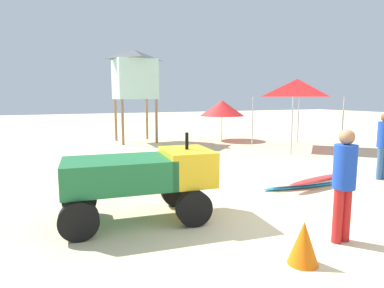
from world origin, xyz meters
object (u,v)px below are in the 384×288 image
(surfboard_pile, at_px, (310,182))
(popup_canopy, at_px, (297,88))
(lifeguard_tower, at_px, (134,74))
(traffic_cone_far, at_px, (304,243))
(beach_umbrella_left, at_px, (222,108))
(lifeguard_near_left, at_px, (384,141))
(traffic_cone_near, at_px, (76,169))
(lifeguard_near_center, at_px, (344,178))
(utility_cart, at_px, (142,176))

(surfboard_pile, distance_m, popup_canopy, 6.78)
(surfboard_pile, height_order, lifeguard_tower, lifeguard_tower)
(traffic_cone_far, bearing_deg, beach_umbrella_left, 65.89)
(surfboard_pile, distance_m, lifeguard_tower, 10.20)
(lifeguard_near_left, height_order, lifeguard_tower, lifeguard_tower)
(surfboard_pile, distance_m, traffic_cone_near, 5.93)
(popup_canopy, relative_size, traffic_cone_near, 5.79)
(beach_umbrella_left, xyz_separation_m, traffic_cone_far, (-5.05, -11.29, -1.30))
(lifeguard_near_center, distance_m, traffic_cone_near, 6.56)
(utility_cart, xyz_separation_m, beach_umbrella_left, (6.51, 8.95, 0.79))
(lifeguard_near_center, bearing_deg, utility_cart, 139.96)
(utility_cart, xyz_separation_m, traffic_cone_near, (-0.81, 3.61, -0.54))
(surfboard_pile, xyz_separation_m, lifeguard_near_center, (-1.76, -2.48, 0.84))
(lifeguard_tower, bearing_deg, surfboard_pile, -79.61)
(utility_cart, xyz_separation_m, surfboard_pile, (4.20, 0.44, -0.67))
(utility_cart, bearing_deg, surfboard_pile, 5.93)
(lifeguard_near_left, distance_m, lifeguard_near_center, 4.64)
(beach_umbrella_left, bearing_deg, surfboard_pile, -105.19)
(lifeguard_near_center, relative_size, lifeguard_tower, 0.39)
(traffic_cone_near, bearing_deg, lifeguard_near_center, -60.17)
(lifeguard_tower, bearing_deg, traffic_cone_near, -116.92)
(traffic_cone_far, bearing_deg, lifeguard_near_left, 27.84)
(utility_cart, distance_m, lifeguard_near_left, 6.45)
(lifeguard_near_center, bearing_deg, popup_canopy, 53.09)
(popup_canopy, bearing_deg, traffic_cone_far, -130.30)
(popup_canopy, distance_m, traffic_cone_near, 9.35)
(lifeguard_tower, xyz_separation_m, traffic_cone_far, (-0.98, -12.35, -2.87))
(lifeguard_tower, bearing_deg, utility_cart, -103.70)
(traffic_cone_near, bearing_deg, lifeguard_tower, 63.08)
(popup_canopy, bearing_deg, traffic_cone_near, -168.21)
(lifeguard_near_left, distance_m, lifeguard_tower, 10.73)
(lifeguard_near_left, height_order, beach_umbrella_left, beach_umbrella_left)
(lifeguard_near_left, relative_size, traffic_cone_far, 3.05)
(lifeguard_near_center, distance_m, lifeguard_tower, 12.25)
(lifeguard_near_center, height_order, lifeguard_tower, lifeguard_tower)
(surfboard_pile, height_order, beach_umbrella_left, beach_umbrella_left)
(utility_cart, height_order, lifeguard_near_left, lifeguard_near_left)
(lifeguard_near_center, xyz_separation_m, lifeguard_tower, (0.01, 12.06, 2.20))
(lifeguard_near_left, bearing_deg, popup_canopy, 72.49)
(lifeguard_near_left, xyz_separation_m, traffic_cone_near, (-7.25, 3.32, -0.75))
(popup_canopy, relative_size, beach_umbrella_left, 1.31)
(popup_canopy, distance_m, lifeguard_tower, 7.27)
(popup_canopy, distance_m, beach_umbrella_left, 3.93)
(popup_canopy, height_order, traffic_cone_far, popup_canopy)
(lifeguard_near_center, distance_m, beach_umbrella_left, 11.74)
(surfboard_pile, distance_m, beach_umbrella_left, 8.94)
(surfboard_pile, distance_m, traffic_cone_far, 3.90)
(lifeguard_near_left, relative_size, popup_canopy, 0.60)
(utility_cart, distance_m, surfboard_pile, 4.27)
(lifeguard_near_left, height_order, traffic_cone_far, lifeguard_near_left)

